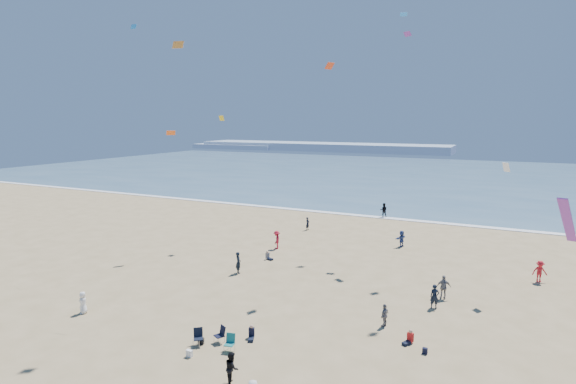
% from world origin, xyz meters
% --- Properties ---
extents(ocean, '(220.00, 100.00, 0.06)m').
position_xyz_m(ocean, '(0.00, 95.00, 0.03)').
color(ocean, '#476B84').
rests_on(ocean, ground).
extents(surf_line, '(220.00, 1.20, 0.08)m').
position_xyz_m(surf_line, '(0.00, 45.00, 0.04)').
color(surf_line, white).
rests_on(surf_line, ground).
extents(headland_far, '(110.00, 20.00, 3.20)m').
position_xyz_m(headland_far, '(-60.00, 170.00, 1.60)').
color(headland_far, '#7A8EA8').
rests_on(headland_far, ground).
extents(headland_near, '(40.00, 14.00, 2.00)m').
position_xyz_m(headland_near, '(-100.00, 165.00, 1.00)').
color(headland_near, '#7A8EA8').
rests_on(headland_near, ground).
extents(standing_flyers, '(34.39, 54.49, 1.93)m').
position_xyz_m(standing_flyers, '(3.79, 17.91, 0.88)').
color(standing_flyers, black).
rests_on(standing_flyers, ground).
extents(seated_group, '(16.11, 21.49, 0.84)m').
position_xyz_m(seated_group, '(1.41, 9.38, 0.42)').
color(seated_group, white).
rests_on(seated_group, ground).
extents(chair_cluster, '(2.78, 1.63, 1.00)m').
position_xyz_m(chair_cluster, '(-1.89, 6.42, 0.50)').
color(chair_cluster, black).
rests_on(chair_cluster, ground).
extents(white_tote, '(0.35, 0.20, 0.40)m').
position_xyz_m(white_tote, '(-2.54, 4.85, 0.20)').
color(white_tote, white).
rests_on(white_tote, ground).
extents(black_backpack, '(0.30, 0.22, 0.38)m').
position_xyz_m(black_backpack, '(-2.83, 6.31, 0.19)').
color(black_backpack, black).
rests_on(black_backpack, ground).
extents(navy_bag, '(0.28, 0.18, 0.34)m').
position_xyz_m(navy_bag, '(9.16, 10.84, 0.17)').
color(navy_bag, black).
rests_on(navy_bag, ground).
extents(kites_aloft, '(45.35, 42.56, 24.67)m').
position_xyz_m(kites_aloft, '(10.32, 12.68, 14.36)').
color(kites_aloft, silver).
rests_on(kites_aloft, ground).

